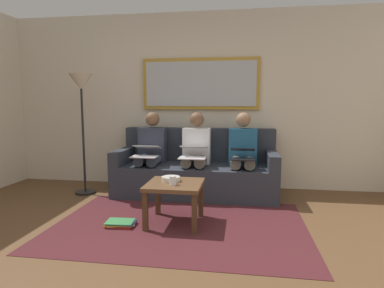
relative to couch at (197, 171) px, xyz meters
The scene contains 16 objects.
ground_plane 2.15m from the couch, 90.00° to the left, with size 6.00×5.20×0.10m, color brown.
wall_rear 1.10m from the couch, 90.00° to the right, with size 6.00×0.12×2.60m, color beige.
area_rug 1.30m from the couch, 90.00° to the left, with size 2.60×1.80×0.01m, color #4C1E23.
couch is the anchor object (origin of this frame).
framed_mirror 1.30m from the couch, 90.00° to the right, with size 1.74×0.05×0.76m.
coffee_table 1.22m from the couch, 87.13° to the left, with size 0.57×0.57×0.44m.
cup 1.32m from the couch, 87.29° to the left, with size 0.07×0.07×0.09m, color silver.
bowl 1.17m from the couch, 84.31° to the left, with size 0.20×0.20×0.05m, color beige.
person_left 0.71m from the couch, behind, with size 0.38×0.58×1.14m.
laptop_black 0.78m from the couch, 153.61° to the left, with size 0.30×0.33×0.14m.
person_middle 0.31m from the couch, 90.00° to the left, with size 0.38×0.58×1.14m.
laptop_white 0.45m from the couch, 90.00° to the left, with size 0.35×0.38×0.16m.
person_right 0.71m from the couch, ahead, with size 0.38×0.58×1.14m.
laptop_silver 0.78m from the couch, 25.94° to the left, with size 0.34×0.35×0.15m.
magazine_stack 1.53m from the couch, 66.36° to the left, with size 0.32×0.28×0.05m.
standing_lamp 1.90m from the couch, ahead, with size 0.32×0.32×1.66m.
Camera 1 is at (-0.63, 2.37, 1.27)m, focal length 30.59 mm.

